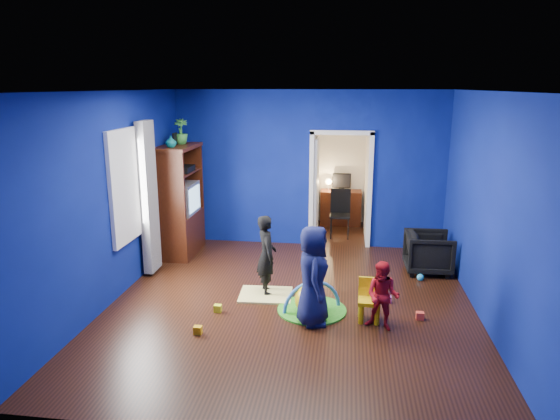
# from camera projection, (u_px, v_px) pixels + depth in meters

# --- Properties ---
(floor) EXTENTS (5.00, 5.50, 0.01)m
(floor) POSITION_uv_depth(u_px,v_px,m) (291.00, 304.00, 6.97)
(floor) COLOR black
(floor) RESTS_ON ground
(ceiling) EXTENTS (5.00, 5.50, 0.01)m
(ceiling) POSITION_uv_depth(u_px,v_px,m) (293.00, 91.00, 6.26)
(ceiling) COLOR white
(ceiling) RESTS_ON wall_back
(wall_back) EXTENTS (5.00, 0.02, 2.90)m
(wall_back) POSITION_uv_depth(u_px,v_px,m) (308.00, 169.00, 9.26)
(wall_back) COLOR navy
(wall_back) RESTS_ON floor
(wall_front) EXTENTS (5.00, 0.02, 2.90)m
(wall_front) POSITION_uv_depth(u_px,v_px,m) (253.00, 281.00, 3.97)
(wall_front) COLOR navy
(wall_front) RESTS_ON floor
(wall_left) EXTENTS (0.02, 5.50, 2.90)m
(wall_left) POSITION_uv_depth(u_px,v_px,m) (114.00, 198.00, 6.94)
(wall_left) COLOR navy
(wall_left) RESTS_ON floor
(wall_right) EXTENTS (0.02, 5.50, 2.90)m
(wall_right) POSITION_uv_depth(u_px,v_px,m) (489.00, 209.00, 6.29)
(wall_right) COLOR navy
(wall_right) RESTS_ON floor
(alcove) EXTENTS (1.00, 1.75, 2.50)m
(alcove) POSITION_uv_depth(u_px,v_px,m) (341.00, 173.00, 10.07)
(alcove) COLOR silver
(alcove) RESTS_ON floor
(armchair) EXTENTS (0.75, 0.73, 0.67)m
(armchair) POSITION_uv_depth(u_px,v_px,m) (429.00, 252.00, 8.09)
(armchair) COLOR black
(armchair) RESTS_ON floor
(child_black) EXTENTS (0.42, 0.50, 1.18)m
(child_black) POSITION_uv_depth(u_px,v_px,m) (267.00, 255.00, 7.19)
(child_black) COLOR black
(child_black) RESTS_ON floor
(child_navy) EXTENTS (0.50, 0.68, 1.29)m
(child_navy) POSITION_uv_depth(u_px,v_px,m) (313.00, 275.00, 6.26)
(child_navy) COLOR #10193D
(child_navy) RESTS_ON floor
(toddler_red) EXTENTS (0.51, 0.46, 0.88)m
(toddler_red) POSITION_uv_depth(u_px,v_px,m) (383.00, 296.00, 6.16)
(toddler_red) COLOR red
(toddler_red) RESTS_ON floor
(vase) EXTENTS (0.21, 0.21, 0.19)m
(vase) POSITION_uv_depth(u_px,v_px,m) (171.00, 142.00, 8.31)
(vase) COLOR #0D6169
(vase) RESTS_ON tv_armoire
(potted_plant) EXTENTS (0.32, 0.32, 0.44)m
(potted_plant) POSITION_uv_depth(u_px,v_px,m) (181.00, 131.00, 8.78)
(potted_plant) COLOR green
(potted_plant) RESTS_ON tv_armoire
(tv_armoire) EXTENTS (0.58, 1.14, 1.96)m
(tv_armoire) POSITION_uv_depth(u_px,v_px,m) (180.00, 200.00, 8.86)
(tv_armoire) COLOR #390F09
(tv_armoire) RESTS_ON floor
(crt_tv) EXTENTS (0.46, 0.70, 0.54)m
(crt_tv) POSITION_uv_depth(u_px,v_px,m) (182.00, 198.00, 8.85)
(crt_tv) COLOR silver
(crt_tv) RESTS_ON tv_armoire
(yellow_blanket) EXTENTS (0.78, 0.64, 0.03)m
(yellow_blanket) POSITION_uv_depth(u_px,v_px,m) (266.00, 295.00, 7.24)
(yellow_blanket) COLOR #F2E07A
(yellow_blanket) RESTS_ON floor
(hopper_ball) EXTENTS (0.41, 0.41, 0.41)m
(hopper_ball) POSITION_uv_depth(u_px,v_px,m) (310.00, 299.00, 6.62)
(hopper_ball) COLOR yellow
(hopper_ball) RESTS_ON floor
(kid_chair) EXTENTS (0.29, 0.29, 0.50)m
(kid_chair) POSITION_uv_depth(u_px,v_px,m) (369.00, 303.00, 6.42)
(kid_chair) COLOR yellow
(kid_chair) RESTS_ON floor
(play_mat) EXTENTS (0.93, 0.93, 0.02)m
(play_mat) POSITION_uv_depth(u_px,v_px,m) (312.00, 310.00, 6.76)
(play_mat) COLOR #459822
(play_mat) RESTS_ON floor
(toy_arch) EXTENTS (0.77, 0.41, 0.83)m
(toy_arch) POSITION_uv_depth(u_px,v_px,m) (312.00, 309.00, 6.76)
(toy_arch) COLOR #3F8CD8
(toy_arch) RESTS_ON floor
(window_left) EXTENTS (0.03, 0.95, 1.55)m
(window_left) POSITION_uv_depth(u_px,v_px,m) (125.00, 186.00, 7.25)
(window_left) COLOR white
(window_left) RESTS_ON wall_left
(curtain) EXTENTS (0.14, 0.42, 2.40)m
(curtain) POSITION_uv_depth(u_px,v_px,m) (149.00, 198.00, 7.84)
(curtain) COLOR slate
(curtain) RESTS_ON floor
(doorway) EXTENTS (1.16, 0.10, 2.10)m
(doorway) POSITION_uv_depth(u_px,v_px,m) (340.00, 191.00, 9.28)
(doorway) COLOR white
(doorway) RESTS_ON floor
(study_desk) EXTENTS (0.88, 0.44, 0.75)m
(study_desk) POSITION_uv_depth(u_px,v_px,m) (341.00, 208.00, 10.89)
(study_desk) COLOR #3D140A
(study_desk) RESTS_ON floor
(desk_monitor) EXTENTS (0.40, 0.05, 0.32)m
(desk_monitor) POSITION_uv_depth(u_px,v_px,m) (342.00, 181.00, 10.87)
(desk_monitor) COLOR black
(desk_monitor) RESTS_ON study_desk
(desk_lamp) EXTENTS (0.14, 0.14, 0.14)m
(desk_lamp) POSITION_uv_depth(u_px,v_px,m) (329.00, 182.00, 10.85)
(desk_lamp) COLOR #FFD88C
(desk_lamp) RESTS_ON study_desk
(folding_chair) EXTENTS (0.40, 0.40, 0.92)m
(folding_chair) POSITION_uv_depth(u_px,v_px,m) (340.00, 215.00, 9.95)
(folding_chair) COLOR black
(folding_chair) RESTS_ON floor
(book_shelf) EXTENTS (0.88, 0.24, 0.04)m
(book_shelf) POSITION_uv_depth(u_px,v_px,m) (343.00, 131.00, 10.60)
(book_shelf) COLOR white
(book_shelf) RESTS_ON study_desk
(toy_0) EXTENTS (0.10, 0.08, 0.10)m
(toy_0) POSITION_uv_depth(u_px,v_px,m) (420.00, 316.00, 6.50)
(toy_0) COLOR #F74229
(toy_0) RESTS_ON floor
(toy_1) EXTENTS (0.11, 0.11, 0.11)m
(toy_1) POSITION_uv_depth(u_px,v_px,m) (420.00, 277.00, 7.80)
(toy_1) COLOR #2398C7
(toy_1) RESTS_ON floor
(toy_2) EXTENTS (0.10, 0.08, 0.10)m
(toy_2) POSITION_uv_depth(u_px,v_px,m) (198.00, 330.00, 6.12)
(toy_2) COLOR #E9A10C
(toy_2) RESTS_ON floor
(toy_3) EXTENTS (0.11, 0.11, 0.11)m
(toy_3) POSITION_uv_depth(u_px,v_px,m) (368.00, 293.00, 7.21)
(toy_3) COLOR green
(toy_3) RESTS_ON floor
(toy_4) EXTENTS (0.10, 0.08, 0.10)m
(toy_4) POSITION_uv_depth(u_px,v_px,m) (388.00, 299.00, 6.99)
(toy_4) COLOR #B9459B
(toy_4) RESTS_ON floor
(toy_5) EXTENTS (0.10, 0.08, 0.10)m
(toy_5) POSITION_uv_depth(u_px,v_px,m) (218.00, 308.00, 6.71)
(toy_5) COLOR yellow
(toy_5) RESTS_ON floor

